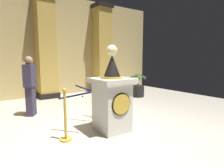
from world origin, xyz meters
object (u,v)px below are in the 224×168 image
at_px(potted_palm_right, 138,89).
at_px(bystander_guest, 30,85).
at_px(pedestal_clock, 112,98).
at_px(stanchion_far, 65,122).
at_px(stanchion_near, 95,104).

bearing_deg(potted_palm_right, bystander_guest, -176.95).
xyz_separation_m(pedestal_clock, potted_palm_right, (2.95, 2.37, -0.38)).
distance_m(pedestal_clock, stanchion_far, 1.06).
distance_m(pedestal_clock, potted_palm_right, 3.80).
bearing_deg(stanchion_near, stanchion_far, -142.69).
xyz_separation_m(pedestal_clock, stanchion_near, (0.18, 1.00, -0.34)).
height_order(pedestal_clock, stanchion_far, pedestal_clock).
relative_size(pedestal_clock, stanchion_near, 1.76).
bearing_deg(potted_palm_right, pedestal_clock, -141.22).
bearing_deg(bystander_guest, potted_palm_right, 3.05).
height_order(pedestal_clock, bystander_guest, pedestal_clock).
distance_m(stanchion_far, potted_palm_right, 4.55).
height_order(stanchion_far, bystander_guest, bystander_guest).
xyz_separation_m(pedestal_clock, stanchion_far, (-1.00, 0.11, -0.36)).
bearing_deg(stanchion_near, potted_palm_right, 26.28).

